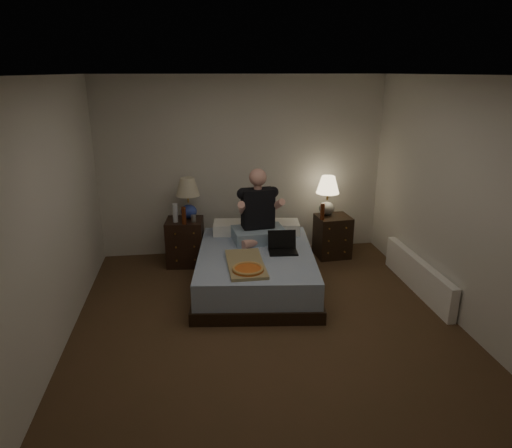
{
  "coord_description": "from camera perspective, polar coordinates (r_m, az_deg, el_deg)",
  "views": [
    {
      "loc": [
        -0.7,
        -4.06,
        2.53
      ],
      "look_at": [
        0.0,
        0.9,
        0.85
      ],
      "focal_mm": 32.0,
      "sensor_mm": 36.0,
      "label": 1
    }
  ],
  "objects": [
    {
      "name": "beer_bottle_right",
      "position": [
        6.31,
        8.3,
        1.57
      ],
      "size": [
        0.06,
        0.06,
        0.23
      ],
      "primitive_type": "cylinder",
      "color": "#4F1E0B",
      "rests_on": "nightstand_right"
    },
    {
      "name": "person",
      "position": [
        5.74,
        0.34,
        2.29
      ],
      "size": [
        0.71,
        0.58,
        0.93
      ],
      "primitive_type": null,
      "rotation": [
        0.0,
        0.0,
        0.09
      ],
      "color": "black",
      "rests_on": "bed"
    },
    {
      "name": "wall_front",
      "position": [
        2.32,
        11.34,
        -15.31
      ],
      "size": [
        4.0,
        0.0,
        2.5
      ],
      "primitive_type": "cube",
      "rotation": [
        -1.57,
        0.0,
        0.0
      ],
      "color": "white",
      "rests_on": "ground"
    },
    {
      "name": "water_bottle",
      "position": [
        6.1,
        -10.07,
        1.37
      ],
      "size": [
        0.07,
        0.07,
        0.25
      ],
      "primitive_type": "cylinder",
      "color": "silver",
      "rests_on": "nightstand_left"
    },
    {
      "name": "wall_back",
      "position": [
        6.47,
        -1.68,
        7.14
      ],
      "size": [
        4.0,
        0.0,
        2.5
      ],
      "primitive_type": "cube",
      "rotation": [
        1.57,
        0.0,
        0.0
      ],
      "color": "white",
      "rests_on": "ground"
    },
    {
      "name": "soda_can",
      "position": [
        6.08,
        -7.83,
        0.68
      ],
      "size": [
        0.07,
        0.07,
        0.1
      ],
      "primitive_type": "cylinder",
      "color": "#A8A9A4",
      "rests_on": "nightstand_left"
    },
    {
      "name": "radiator",
      "position": [
        5.85,
        19.58,
        -6.06
      ],
      "size": [
        0.1,
        1.6,
        0.4
      ],
      "primitive_type": "cube",
      "color": "white",
      "rests_on": "floor"
    },
    {
      "name": "nightstand_left",
      "position": [
        6.31,
        -8.83,
        -2.23
      ],
      "size": [
        0.53,
        0.48,
        0.63
      ],
      "primitive_type": "cube",
      "rotation": [
        0.0,
        0.0,
        -0.1
      ],
      "color": "black",
      "rests_on": "floor"
    },
    {
      "name": "wall_right",
      "position": [
        5.04,
        24.73,
        2.1
      ],
      "size": [
        0.0,
        4.5,
        2.5
      ],
      "primitive_type": "cube",
      "rotation": [
        1.57,
        0.0,
        -1.57
      ],
      "color": "white",
      "rests_on": "ground"
    },
    {
      "name": "beer_bottle_left",
      "position": [
        6.0,
        -9.02,
        1.03
      ],
      "size": [
        0.06,
        0.06,
        0.23
      ],
      "primitive_type": "cylinder",
      "color": "#51200B",
      "rests_on": "nightstand_left"
    },
    {
      "name": "lamp_left",
      "position": [
        6.2,
        -8.49,
        3.21
      ],
      "size": [
        0.41,
        0.41,
        0.56
      ],
      "primitive_type": null,
      "rotation": [
        0.0,
        0.0,
        -0.34
      ],
      "color": "#2A3E9C",
      "rests_on": "nightstand_left"
    },
    {
      "name": "pizza_box",
      "position": [
        4.94,
        -1.01,
        -5.75
      ],
      "size": [
        0.41,
        0.76,
        0.08
      ],
      "primitive_type": null,
      "rotation": [
        0.0,
        0.0,
        0.01
      ],
      "color": "tan",
      "rests_on": "bed"
    },
    {
      "name": "laptop",
      "position": [
        5.46,
        3.41,
        -2.43
      ],
      "size": [
        0.36,
        0.3,
        0.24
      ],
      "primitive_type": null,
      "rotation": [
        0.0,
        0.0,
        -0.07
      ],
      "color": "black",
      "rests_on": "bed"
    },
    {
      "name": "bed",
      "position": [
        5.61,
        -0.03,
        -5.67
      ],
      "size": [
        1.58,
        1.98,
        0.46
      ],
      "primitive_type": "cube",
      "rotation": [
        0.0,
        0.0,
        -0.12
      ],
      "color": "#5274A5",
      "rests_on": "floor"
    },
    {
      "name": "nightstand_right",
      "position": [
        6.6,
        9.53,
        -1.51
      ],
      "size": [
        0.49,
        0.44,
        0.59
      ],
      "primitive_type": "cube",
      "rotation": [
        0.0,
        0.0,
        0.08
      ],
      "color": "black",
      "rests_on": "floor"
    },
    {
      "name": "wall_left",
      "position": [
        4.45,
        -24.64,
        0.09
      ],
      "size": [
        0.0,
        4.5,
        2.5
      ],
      "primitive_type": "cube",
      "rotation": [
        1.57,
        0.0,
        1.57
      ],
      "color": "white",
      "rests_on": "ground"
    },
    {
      "name": "floor",
      "position": [
        4.83,
        1.53,
        -13.03
      ],
      "size": [
        4.0,
        4.5,
        0.0
      ],
      "primitive_type": "cube",
      "color": "#523823",
      "rests_on": "ground"
    },
    {
      "name": "ceiling",
      "position": [
        4.12,
        1.84,
        18.12
      ],
      "size": [
        4.0,
        4.5,
        0.0
      ],
      "primitive_type": "cube",
      "rotation": [
        3.14,
        0.0,
        0.0
      ],
      "color": "white",
      "rests_on": "ground"
    },
    {
      "name": "lamp_right",
      "position": [
        6.48,
        8.91,
        3.52
      ],
      "size": [
        0.37,
        0.37,
        0.56
      ],
      "primitive_type": null,
      "rotation": [
        0.0,
        0.0,
        -0.19
      ],
      "color": "gray",
      "rests_on": "nightstand_right"
    }
  ]
}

